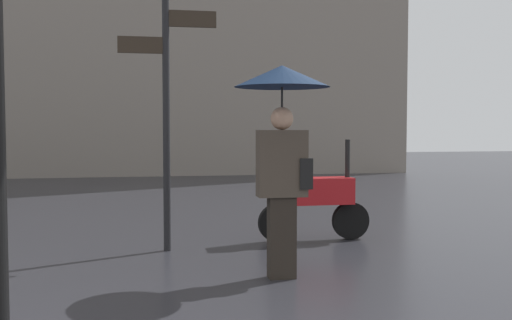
# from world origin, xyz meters

# --- Properties ---
(pedestrian_with_umbrella) EXTENTS (0.87, 0.87, 1.94)m
(pedestrian_with_umbrella) POSITION_xyz_m (1.80, 2.80, 1.46)
(pedestrian_with_umbrella) COLOR #2A241E
(pedestrian_with_umbrella) RESTS_ON ground
(parked_scooter) EXTENTS (1.39, 0.32, 1.23)m
(parked_scooter) POSITION_xyz_m (2.57, 4.52, 0.55)
(parked_scooter) COLOR black
(parked_scooter) RESTS_ON ground
(street_signpost) EXTENTS (1.08, 0.08, 2.83)m
(street_signpost) POSITION_xyz_m (0.83, 4.24, 1.72)
(street_signpost) COLOR black
(street_signpost) RESTS_ON ground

